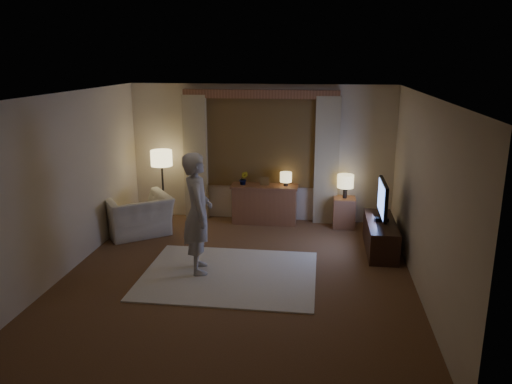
% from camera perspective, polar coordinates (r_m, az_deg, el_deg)
% --- Properties ---
extents(room, '(5.04, 5.54, 2.64)m').
position_cam_1_polar(room, '(7.35, -1.60, 1.46)').
color(room, brown).
rests_on(room, ground).
extents(rug, '(2.50, 2.00, 0.02)m').
position_cam_1_polar(rug, '(7.37, -3.07, -9.42)').
color(rug, beige).
rests_on(rug, floor).
extents(sideboard, '(1.20, 0.40, 0.70)m').
position_cam_1_polar(sideboard, '(9.51, 0.98, -1.49)').
color(sideboard, brown).
rests_on(sideboard, floor).
extents(picture_frame, '(0.16, 0.02, 0.20)m').
position_cam_1_polar(picture_frame, '(9.39, 0.99, 1.14)').
color(picture_frame, brown).
rests_on(picture_frame, sideboard).
extents(plant, '(0.17, 0.13, 0.30)m').
position_cam_1_polar(plant, '(9.43, -1.43, 1.51)').
color(plant, '#999999').
rests_on(plant, sideboard).
extents(table_lamp_sideboard, '(0.22, 0.22, 0.30)m').
position_cam_1_polar(table_lamp_sideboard, '(9.33, 3.43, 1.64)').
color(table_lamp_sideboard, black).
rests_on(table_lamp_sideboard, sideboard).
extents(floor_lamp, '(0.40, 0.40, 1.38)m').
position_cam_1_polar(floor_lamp, '(9.59, -10.73, 3.39)').
color(floor_lamp, black).
rests_on(floor_lamp, floor).
extents(armchair, '(1.45, 1.42, 0.71)m').
position_cam_1_polar(armchair, '(9.12, -13.38, -2.61)').
color(armchair, beige).
rests_on(armchair, floor).
extents(side_table, '(0.40, 0.40, 0.56)m').
position_cam_1_polar(side_table, '(9.43, 10.03, -2.31)').
color(side_table, brown).
rests_on(side_table, floor).
extents(table_lamp_side, '(0.30, 0.30, 0.44)m').
position_cam_1_polar(table_lamp_side, '(9.28, 10.19, 1.16)').
color(table_lamp_side, black).
rests_on(table_lamp_side, side_table).
extents(tv_stand, '(0.45, 1.40, 0.50)m').
position_cam_1_polar(tv_stand, '(8.43, 14.02, -4.87)').
color(tv_stand, black).
rests_on(tv_stand, floor).
extents(tv, '(0.23, 0.92, 0.67)m').
position_cam_1_polar(tv, '(8.25, 14.28, -0.84)').
color(tv, black).
rests_on(tv, tv_stand).
extents(person, '(0.60, 0.74, 1.77)m').
position_cam_1_polar(person, '(7.22, -6.68, -2.41)').
color(person, '#B9B2AB').
rests_on(person, rug).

